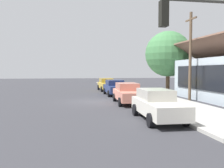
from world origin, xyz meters
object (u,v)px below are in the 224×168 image
object	(u,v)px
car_coral	(128,93)
fire_hydrant_red	(141,95)
car_navy	(115,87)
shade_tree	(168,54)
traffic_light_main	(209,43)
car_ivory	(157,104)
car_mustard	(107,84)
utility_pole_wooden	(190,55)

from	to	relation	value
car_coral	fire_hydrant_red	size ratio (longest dim) A/B	6.95
car_navy	fire_hydrant_red	xyz separation A→B (m)	(4.65, 1.44, -0.32)
shade_tree	traffic_light_main	xyz separation A→B (m)	(19.04, -6.65, -0.98)
car_ivory	fire_hydrant_red	distance (m)	8.27
shade_tree	fire_hydrant_red	xyz separation A→B (m)	(6.11, -4.99, -3.97)
car_mustard	traffic_light_main	distance (m)	23.56
car_navy	shade_tree	distance (m)	7.54
car_ivory	utility_pole_wooden	bearing A→B (deg)	143.80
car_ivory	traffic_light_main	distance (m)	5.51
car_navy	shade_tree	bearing A→B (deg)	102.33
car_ivory	shade_tree	world-z (taller)	shade_tree
car_coral	traffic_light_main	bearing A→B (deg)	2.10
traffic_light_main	fire_hydrant_red	xyz separation A→B (m)	(-12.93, 1.66, -2.99)
car_coral	utility_pole_wooden	bearing A→B (deg)	99.33
car_ivory	utility_pole_wooden	distance (m)	9.57
car_ivory	car_coral	bearing A→B (deg)	-178.05
car_coral	fire_hydrant_red	bearing A→B (deg)	138.62
car_coral	traffic_light_main	xyz separation A→B (m)	(11.28, -0.07, 2.67)
car_navy	traffic_light_main	world-z (taller)	traffic_light_main
shade_tree	traffic_light_main	world-z (taller)	shade_tree
car_coral	shade_tree	xyz separation A→B (m)	(-7.76, 6.58, 3.66)
shade_tree	car_coral	bearing A→B (deg)	-40.30
car_navy	car_ivory	distance (m)	12.77
utility_pole_wooden	fire_hydrant_red	xyz separation A→B (m)	(-0.98, -4.00, -3.43)
traffic_light_main	fire_hydrant_red	distance (m)	13.38
utility_pole_wooden	car_navy	bearing A→B (deg)	-136.03
car_mustard	car_ivory	world-z (taller)	same
car_ivory	fire_hydrant_red	bearing A→B (deg)	170.84
car_navy	traffic_light_main	distance (m)	17.79
car_navy	car_ivory	bearing A→B (deg)	-1.00
car_mustard	car_navy	distance (m)	5.82
car_mustard	fire_hydrant_red	xyz separation A→B (m)	(10.48, 1.48, -0.32)
car_ivory	traffic_light_main	bearing A→B (deg)	0.77
car_navy	shade_tree	xyz separation A→B (m)	(-1.45, 6.43, 3.66)
traffic_light_main	car_ivory	bearing A→B (deg)	178.97
car_navy	utility_pole_wooden	world-z (taller)	utility_pole_wooden
shade_tree	utility_pole_wooden	size ratio (longest dim) A/B	0.94
car_navy	fire_hydrant_red	world-z (taller)	car_navy
traffic_light_main	utility_pole_wooden	bearing A→B (deg)	154.66
car_mustard	car_coral	size ratio (longest dim) A/B	0.91
car_navy	car_coral	xyz separation A→B (m)	(6.31, -0.15, 0.00)
car_ivory	fire_hydrant_red	size ratio (longest dim) A/B	6.81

